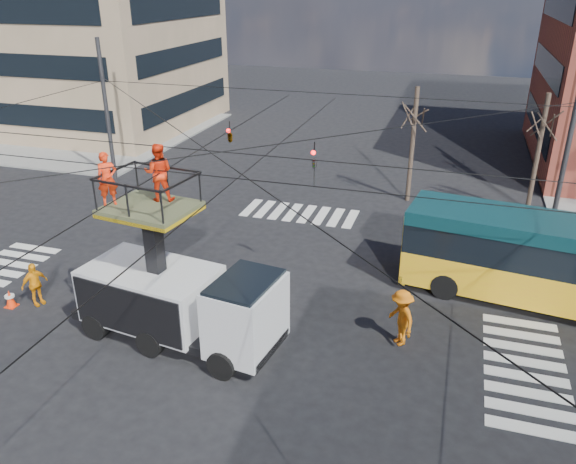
% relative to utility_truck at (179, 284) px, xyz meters
% --- Properties ---
extents(ground, '(120.00, 120.00, 0.00)m').
position_rel_utility_truck_xyz_m(ground, '(0.64, 1.60, -2.07)').
color(ground, black).
rests_on(ground, ground).
extents(sidewalk_nw, '(18.00, 18.00, 0.12)m').
position_rel_utility_truck_xyz_m(sidewalk_nw, '(-20.36, 22.60, -2.01)').
color(sidewalk_nw, slate).
rests_on(sidewalk_nw, ground).
extents(crosswalks, '(22.40, 22.40, 0.02)m').
position_rel_utility_truck_xyz_m(crosswalks, '(0.64, 1.60, -2.06)').
color(crosswalks, silver).
rests_on(crosswalks, ground).
extents(overhead_network, '(24.24, 24.24, 8.00)m').
position_rel_utility_truck_xyz_m(overhead_network, '(0.56, 2.01, 2.22)').
color(overhead_network, '#2D2D30').
rests_on(overhead_network, ground).
extents(tree_a, '(2.00, 2.00, 6.00)m').
position_rel_utility_truck_xyz_m(tree_a, '(5.64, 15.10, 2.56)').
color(tree_a, '#382B21').
rests_on(tree_a, ground).
extents(tree_b, '(2.00, 2.00, 6.00)m').
position_rel_utility_truck_xyz_m(tree_b, '(11.64, 15.10, 2.56)').
color(tree_b, '#382B21').
rests_on(tree_b, ground).
extents(utility_truck, '(7.25, 3.41, 6.35)m').
position_rel_utility_truck_xyz_m(utility_truck, '(0.00, 0.00, 0.00)').
color(utility_truck, black).
rests_on(utility_truck, ground).
extents(city_bus, '(11.55, 4.10, 3.20)m').
position_rel_utility_truck_xyz_m(city_bus, '(12.08, 5.81, -0.34)').
color(city_bus, yellow).
rests_on(city_bus, ground).
extents(traffic_cone, '(0.36, 0.36, 0.66)m').
position_rel_utility_truck_xyz_m(traffic_cone, '(-6.86, -0.03, -1.73)').
color(traffic_cone, '#F7310A').
rests_on(traffic_cone, ground).
extents(worker_ground, '(0.73, 1.05, 1.65)m').
position_rel_utility_truck_xyz_m(worker_ground, '(-6.03, 0.38, -1.24)').
color(worker_ground, '#FFA010').
rests_on(worker_ground, ground).
extents(flagger, '(1.31, 1.43, 1.93)m').
position_rel_utility_truck_xyz_m(flagger, '(6.80, 1.84, -1.10)').
color(flagger, orange).
rests_on(flagger, ground).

